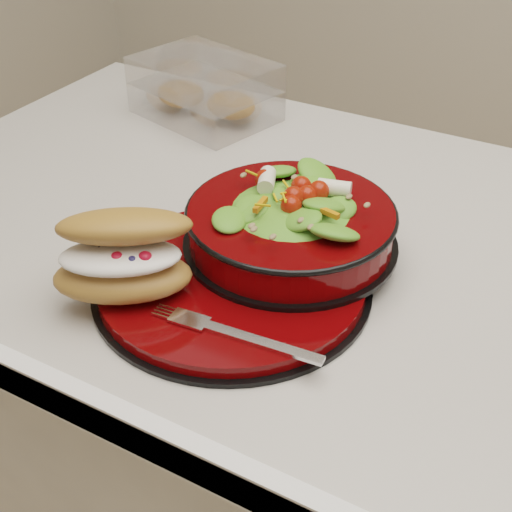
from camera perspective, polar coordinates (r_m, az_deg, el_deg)
The scene contains 6 objects.
island_counter at distance 1.21m, azimuth 3.86°, elevation -16.20°, with size 1.24×0.74×0.90m.
dinner_plate at distance 0.81m, azimuth -1.91°, elevation -2.07°, with size 0.32×0.32×0.02m.
salad_bowl at distance 0.83m, azimuth 2.81°, elevation 3.08°, with size 0.26×0.26×0.11m.
croissant at distance 0.77m, azimuth -10.50°, elevation -0.00°, with size 0.17×0.16×0.09m.
fork at distance 0.72m, azimuth -1.36°, elevation -6.35°, with size 0.17×0.03×0.00m.
pastry_box at distance 1.22m, azimuth -4.10°, elevation 13.08°, with size 0.25×0.21×0.09m.
Camera 1 is at (0.30, -0.70, 1.40)m, focal length 50.00 mm.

